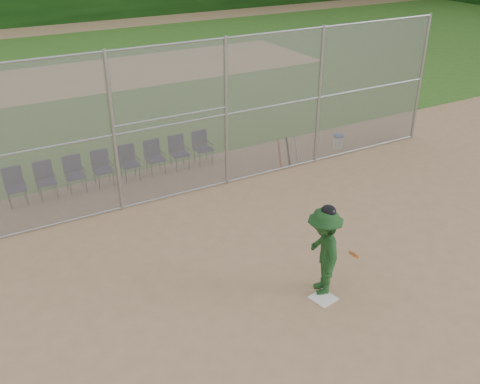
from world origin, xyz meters
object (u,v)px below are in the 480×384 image
chair_0 (16,187)px  water_cooler (338,141)px  batter_at_plate (323,251)px  home_plate (323,298)px

chair_0 → water_cooler: bearing=-6.2°
water_cooler → chair_0: (-9.53, 1.04, 0.26)m
water_cooler → chair_0: 9.59m
water_cooler → chair_0: bearing=173.8°
batter_at_plate → home_plate: bearing=-113.1°
water_cooler → chair_0: chair_0 is taller
home_plate → batter_at_plate: batter_at_plate is taller
water_cooler → batter_at_plate: bearing=-131.3°
home_plate → batter_at_plate: bearing=66.9°
home_plate → chair_0: chair_0 is taller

